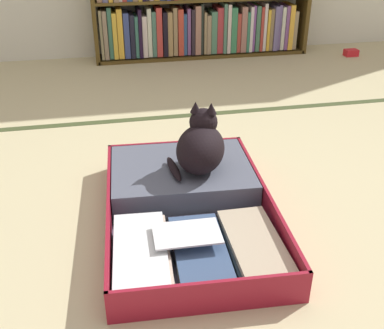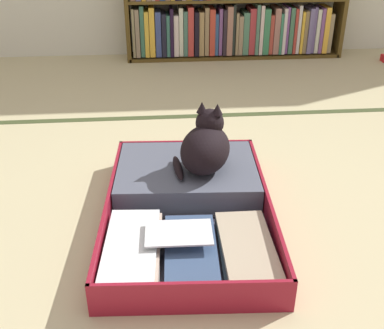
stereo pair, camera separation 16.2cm
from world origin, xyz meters
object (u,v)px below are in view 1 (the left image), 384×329
at_px(open_suitcase, 186,202).
at_px(small_red_pouch, 351,53).
at_px(black_cat, 201,146).
at_px(bookshelf, 200,2).

distance_m(open_suitcase, small_red_pouch, 2.49).
xyz_separation_m(open_suitcase, black_cat, (0.08, 0.13, 0.16)).
bearing_deg(black_cat, small_red_pouch, 47.67).
xyz_separation_m(bookshelf, open_suitcase, (-0.51, -2.09, -0.36)).
xyz_separation_m(black_cat, small_red_pouch, (1.57, 1.73, -0.19)).
distance_m(bookshelf, small_red_pouch, 1.23).
bearing_deg(black_cat, bookshelf, 77.84).
height_order(open_suitcase, small_red_pouch, open_suitcase).
xyz_separation_m(open_suitcase, small_red_pouch, (1.66, 1.85, -0.02)).
relative_size(bookshelf, open_suitcase, 1.74).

